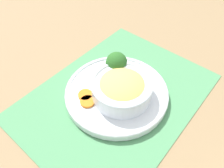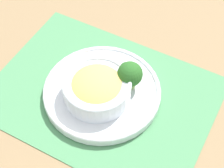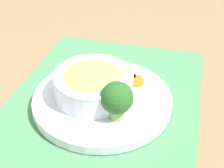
{
  "view_description": "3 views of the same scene",
  "coord_description": "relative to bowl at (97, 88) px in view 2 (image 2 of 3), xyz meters",
  "views": [
    {
      "loc": [
        -0.26,
        -0.26,
        0.46
      ],
      "look_at": [
        -0.01,
        0.01,
        0.05
      ],
      "focal_mm": 35.0,
      "sensor_mm": 36.0,
      "label": 1
    },
    {
      "loc": [
        0.31,
        -0.4,
        0.71
      ],
      "look_at": [
        0.02,
        0.02,
        0.04
      ],
      "focal_mm": 60.0,
      "sensor_mm": 36.0,
      "label": 2
    },
    {
      "loc": [
        0.44,
        0.2,
        0.39
      ],
      "look_at": [
        -0.01,
        0.02,
        0.05
      ],
      "focal_mm": 50.0,
      "sensor_mm": 36.0,
      "label": 3
    }
  ],
  "objects": [
    {
      "name": "carrot_slice_middle",
      "position": [
        -0.08,
        0.04,
        -0.03
      ],
      "size": [
        0.04,
        0.04,
        0.01
      ],
      "color": "orange",
      "rests_on": "plate"
    },
    {
      "name": "bowl",
      "position": [
        0.0,
        0.0,
        0.0
      ],
      "size": [
        0.15,
        0.15,
        0.06
      ],
      "color": "silver",
      "rests_on": "plate"
    },
    {
      "name": "plate",
      "position": [
        -0.0,
        0.02,
        -0.03
      ],
      "size": [
        0.27,
        0.27,
        0.02
      ],
      "color": "silver",
      "rests_on": "placemat"
    },
    {
      "name": "placemat",
      "position": [
        -0.0,
        0.02,
        -0.05
      ],
      "size": [
        0.55,
        0.43,
        0.0
      ],
      "color": "#4C8C59",
      "rests_on": "ground_plane"
    },
    {
      "name": "broccoli_floret",
      "position": [
        0.04,
        0.07,
        0.01
      ],
      "size": [
        0.06,
        0.06,
        0.07
      ],
      "color": "#84AD5B",
      "rests_on": "plate"
    },
    {
      "name": "carrot_slice_near",
      "position": [
        -0.07,
        0.06,
        -0.03
      ],
      "size": [
        0.04,
        0.04,
        0.01
      ],
      "color": "orange",
      "rests_on": "plate"
    },
    {
      "name": "ground_plane",
      "position": [
        -0.0,
        0.02,
        -0.05
      ],
      "size": [
        4.0,
        4.0,
        0.0
      ],
      "primitive_type": "plane",
      "color": "#8C704C"
    }
  ]
}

